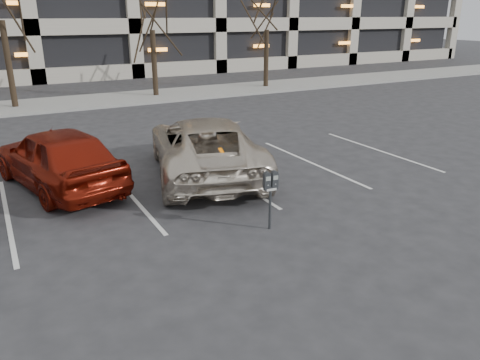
# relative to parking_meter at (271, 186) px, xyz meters

# --- Properties ---
(ground) EXTENTS (140.00, 140.00, 0.00)m
(ground) POSITION_rel_parking_meter_xyz_m (-0.63, 1.03, -0.96)
(ground) COLOR #28282B
(ground) RESTS_ON ground
(sidewalk) EXTENTS (80.00, 4.00, 0.12)m
(sidewalk) POSITION_rel_parking_meter_xyz_m (-0.63, 17.03, -0.90)
(sidewalk) COLOR gray
(sidewalk) RESTS_ON ground
(stall_lines) EXTENTS (16.90, 5.20, 0.00)m
(stall_lines) POSITION_rel_parking_meter_xyz_m (-2.03, 3.33, -0.95)
(stall_lines) COLOR silver
(stall_lines) RESTS_ON ground
(parking_meter) EXTENTS (0.33, 0.15, 1.25)m
(parking_meter) POSITION_rel_parking_meter_xyz_m (0.00, 0.00, 0.00)
(parking_meter) COLOR black
(parking_meter) RESTS_ON ground
(suv_silver) EXTENTS (4.18, 6.36, 1.63)m
(suv_silver) POSITION_rel_parking_meter_xyz_m (0.31, 3.91, -0.15)
(suv_silver) COLOR beige
(suv_silver) RESTS_ON ground
(car_red) EXTENTS (3.04, 5.12, 1.63)m
(car_red) POSITION_rel_parking_meter_xyz_m (-3.45, 4.72, -0.14)
(car_red) COLOR maroon
(car_red) RESTS_ON ground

